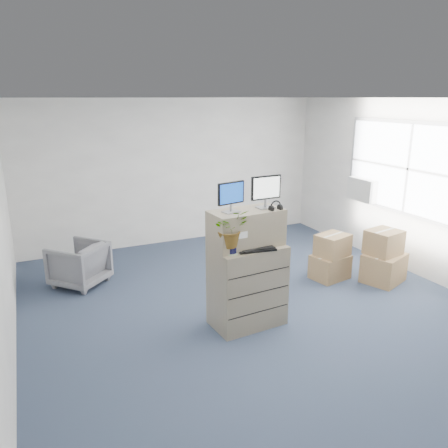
# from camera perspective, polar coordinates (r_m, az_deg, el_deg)

# --- Properties ---
(ground) EXTENTS (7.00, 7.00, 0.00)m
(ground) POSITION_cam_1_polar(r_m,az_deg,el_deg) (6.01, 4.94, -11.71)
(ground) COLOR #272F46
(ground) RESTS_ON ground
(wall_back) EXTENTS (6.00, 0.02, 2.80)m
(wall_back) POSITION_cam_1_polar(r_m,az_deg,el_deg) (8.64, -6.42, 6.77)
(wall_back) COLOR beige
(wall_back) RESTS_ON ground
(wall_right) EXTENTS (0.02, 7.00, 2.80)m
(wall_right) POSITION_cam_1_polar(r_m,az_deg,el_deg) (7.43, 25.90, 3.68)
(wall_right) COLOR beige
(wall_right) RESTS_ON ground
(window) EXTENTS (0.07, 2.72, 1.52)m
(window) POSITION_cam_1_polar(r_m,az_deg,el_deg) (7.66, 23.07, 6.64)
(window) COLOR gray
(window) RESTS_ON wall_right
(ac_unit) EXTENTS (0.24, 0.60, 0.40)m
(ac_unit) POSITION_cam_1_polar(r_m,az_deg,el_deg) (8.31, 17.76, 4.31)
(ac_unit) COLOR white
(ac_unit) RESTS_ON wall_right
(filing_cabinet_lower) EXTENTS (0.93, 0.61, 1.05)m
(filing_cabinet_lower) POSITION_cam_1_polar(r_m,az_deg,el_deg) (5.56, 3.07, -8.04)
(filing_cabinet_lower) COLOR gray
(filing_cabinet_lower) RESTS_ON ground
(filing_cabinet_upper) EXTENTS (0.93, 0.51, 0.45)m
(filing_cabinet_upper) POSITION_cam_1_polar(r_m,az_deg,el_deg) (5.34, 2.91, -0.52)
(filing_cabinet_upper) COLOR gray
(filing_cabinet_upper) RESTS_ON filing_cabinet_lower
(monitor_left) EXTENTS (0.37, 0.18, 0.37)m
(monitor_left) POSITION_cam_1_polar(r_m,az_deg,el_deg) (5.13, 0.94, 3.76)
(monitor_left) COLOR #99999E
(monitor_left) RESTS_ON filing_cabinet_upper
(monitor_right) EXTENTS (0.41, 0.17, 0.40)m
(monitor_right) POSITION_cam_1_polar(r_m,az_deg,el_deg) (5.36, 5.51, 4.44)
(monitor_right) COLOR #99999E
(monitor_right) RESTS_ON filing_cabinet_upper
(headphones) EXTENTS (0.16, 0.03, 0.16)m
(headphones) POSITION_cam_1_polar(r_m,az_deg,el_deg) (5.31, 6.77, 2.27)
(headphones) COLOR black
(headphones) RESTS_ON filing_cabinet_upper
(keyboard) EXTENTS (0.49, 0.26, 0.02)m
(keyboard) POSITION_cam_1_polar(r_m,az_deg,el_deg) (5.24, 4.20, -3.31)
(keyboard) COLOR black
(keyboard) RESTS_ON filing_cabinet_lower
(mouse) EXTENTS (0.09, 0.07, 0.03)m
(mouse) POSITION_cam_1_polar(r_m,az_deg,el_deg) (5.47, 7.22, -2.53)
(mouse) COLOR silver
(mouse) RESTS_ON filing_cabinet_lower
(water_bottle) EXTENTS (0.07, 0.07, 0.26)m
(water_bottle) POSITION_cam_1_polar(r_m,az_deg,el_deg) (5.41, 3.07, -1.36)
(water_bottle) COLOR gray
(water_bottle) RESTS_ON filing_cabinet_lower
(phone_dock) EXTENTS (0.06, 0.06, 0.14)m
(phone_dock) POSITION_cam_1_polar(r_m,az_deg,el_deg) (5.37, 1.95, -2.42)
(phone_dock) COLOR silver
(phone_dock) RESTS_ON filing_cabinet_lower
(external_drive) EXTENTS (0.18, 0.14, 0.05)m
(external_drive) POSITION_cam_1_polar(r_m,az_deg,el_deg) (5.63, 5.22, -1.79)
(external_drive) COLOR black
(external_drive) RESTS_ON filing_cabinet_lower
(tissue_box) EXTENTS (0.29, 0.21, 0.10)m
(tissue_box) POSITION_cam_1_polar(r_m,az_deg,el_deg) (5.57, 5.93, -1.18)
(tissue_box) COLOR #3D76D0
(tissue_box) RESTS_ON external_drive
(potted_plant) EXTENTS (0.42, 0.46, 0.44)m
(potted_plant) POSITION_cam_1_polar(r_m,az_deg,el_deg) (5.06, 0.81, -1.19)
(potted_plant) COLOR #9BAD8C
(potted_plant) RESTS_ON filing_cabinet_lower
(office_chair) EXTENTS (0.98, 0.98, 0.74)m
(office_chair) POSITION_cam_1_polar(r_m,az_deg,el_deg) (7.09, -18.43, -4.75)
(office_chair) COLOR #56565B
(office_chair) RESTS_ON ground
(cardboard_boxes) EXTENTS (1.39, 1.06, 0.83)m
(cardboard_boxes) POSITION_cam_1_polar(r_m,az_deg,el_deg) (7.24, 17.52, -4.29)
(cardboard_boxes) COLOR olive
(cardboard_boxes) RESTS_ON ground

